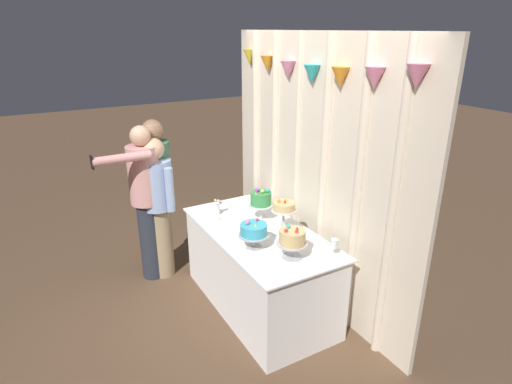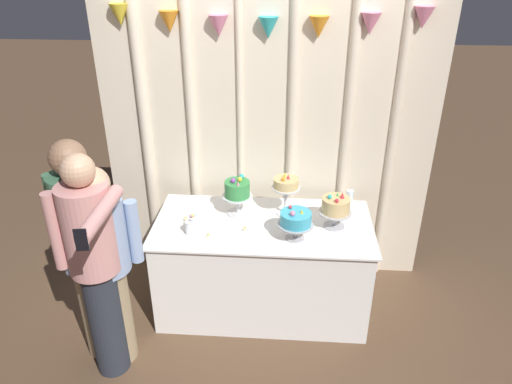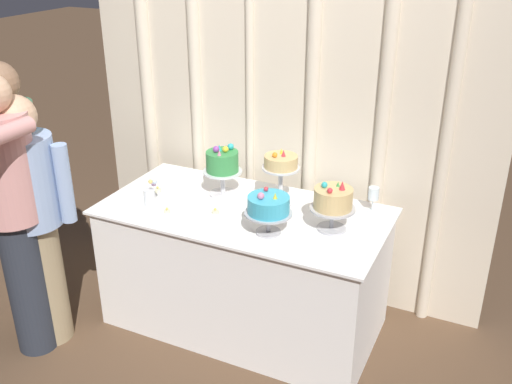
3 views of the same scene
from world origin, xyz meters
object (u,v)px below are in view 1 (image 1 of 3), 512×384
object	(u,v)px
tealight_near_left	(219,220)
wine_glass	(335,244)
tealight_far_left	(230,207)
guest_man_pink_jacket	(158,203)
guest_man_dark_suit	(158,189)
cake_display_midleft	(284,209)
cake_display_rightmost	(292,238)
cake_display_leftmost	(261,200)
tealight_near_right	(242,227)
flower_vase	(217,209)
guest_girl_blue_dress	(145,197)
cake_display_midright	(254,231)
cake_table	(259,269)

from	to	relation	value
tealight_near_left	wine_glass	bearing A→B (deg)	26.07
tealight_far_left	guest_man_pink_jacket	xyz separation A→B (m)	(-0.41, -0.63, 0.02)
guest_man_pink_jacket	guest_man_dark_suit	size ratio (longest dim) A/B	0.91
cake_display_midleft	cake_display_rightmost	size ratio (longest dim) A/B	1.21
cake_display_leftmost	cake_display_rightmost	xyz separation A→B (m)	(0.75, -0.15, -0.03)
cake_display_rightmost	guest_man_dark_suit	bearing A→B (deg)	-161.39
wine_glass	tealight_near_right	xyz separation A→B (m)	(-0.81, -0.42, -0.09)
tealight_near_left	guest_man_pink_jacket	xyz separation A→B (m)	(-0.62, -0.41, 0.03)
tealight_far_left	guest_man_pink_jacket	distance (m)	0.75
guest_man_pink_jacket	guest_man_dark_suit	distance (m)	0.18
wine_glass	tealight_near_right	bearing A→B (deg)	-152.80
cake_display_leftmost	cake_display_rightmost	bearing A→B (deg)	-11.02
flower_vase	guest_girl_blue_dress	world-z (taller)	guest_girl_blue_dress
cake_display_midright	flower_vase	world-z (taller)	cake_display_midright
guest_man_pink_jacket	tealight_near_left	bearing A→B (deg)	33.59
tealight_near_right	guest_man_dark_suit	size ratio (longest dim) A/B	0.02
tealight_near_right	guest_girl_blue_dress	size ratio (longest dim) A/B	0.02
cake_display_rightmost	guest_girl_blue_dress	size ratio (longest dim) A/B	0.18
cake_display_midleft	guest_man_dark_suit	distance (m)	1.51
cake_display_rightmost	guest_man_dark_suit	world-z (taller)	guest_man_dark_suit
cake_display_rightmost	wine_glass	xyz separation A→B (m)	(0.14, 0.31, -0.07)
wine_glass	cake_table	bearing A→B (deg)	-155.77
wine_glass	tealight_near_right	size ratio (longest dim) A/B	3.65
cake_display_midright	guest_girl_blue_dress	size ratio (longest dim) A/B	0.16
cake_display_midleft	tealight_near_left	size ratio (longest dim) A/B	9.19
cake_table	guest_man_pink_jacket	size ratio (longest dim) A/B	1.10
flower_vase	tealight_near_left	size ratio (longest dim) A/B	4.78
cake_display_leftmost	guest_man_dark_suit	world-z (taller)	guest_man_dark_suit
cake_display_midleft	guest_man_dark_suit	world-z (taller)	guest_man_dark_suit
flower_vase	tealight_near_right	size ratio (longest dim) A/B	4.46
cake_display_leftmost	guest_man_pink_jacket	world-z (taller)	guest_man_pink_jacket
cake_display_leftmost	cake_display_rightmost	size ratio (longest dim) A/B	1.10
cake_display_midleft	guest_man_pink_jacket	bearing A→B (deg)	-146.36
cake_display_rightmost	tealight_near_left	distance (m)	0.96
cake_table	cake_display_midleft	world-z (taller)	cake_display_midleft
tealight_far_left	guest_man_dark_suit	size ratio (longest dim) A/B	0.02
cake_display_midright	tealight_near_left	size ratio (longest dim) A/B	6.73
tealight_far_left	wine_glass	bearing A→B (deg)	13.48
cake_display_midleft	tealight_near_right	size ratio (longest dim) A/B	8.57
guest_man_dark_suit	tealight_near_right	bearing A→B (deg)	24.52
flower_vase	tealight_near_left	xyz separation A→B (m)	(0.14, -0.04, -0.05)
cake_display_rightmost	guest_girl_blue_dress	xyz separation A→B (m)	(-1.56, -0.73, -0.05)
cake_display_midleft	flower_vase	distance (m)	0.79
guest_man_dark_suit	wine_glass	bearing A→B (deg)	25.72
tealight_near_right	guest_man_pink_jacket	bearing A→B (deg)	-149.47
cake_table	tealight_far_left	size ratio (longest dim) A/B	40.73
cake_display_leftmost	tealight_near_left	size ratio (longest dim) A/B	8.39
wine_glass	tealight_far_left	size ratio (longest dim) A/B	3.64
cake_table	guest_girl_blue_dress	world-z (taller)	guest_girl_blue_dress
guest_man_dark_suit	cake_table	bearing A→B (deg)	26.59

